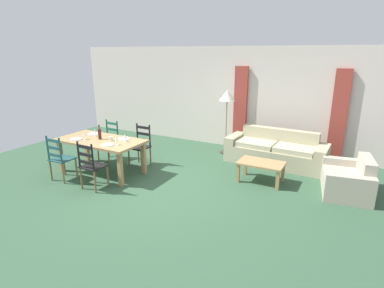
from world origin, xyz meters
name	(u,v)px	position (x,y,z in m)	size (l,w,h in m)	color
ground_plane	(157,186)	(0.00, 0.00, -0.01)	(9.60, 9.60, 0.02)	#305138
wall_far	(223,97)	(0.00, 3.30, 1.35)	(9.60, 0.16, 2.70)	beige
curtain_panel_left	(240,108)	(0.55, 3.16, 1.10)	(0.35, 0.08, 2.20)	#9E3A30
curtain_panel_right	(339,117)	(2.95, 3.16, 1.10)	(0.35, 0.08, 2.20)	#9E3A30
dining_table	(101,143)	(-1.46, 0.03, 0.66)	(1.90, 0.96, 0.75)	#A38253
dining_chair_near_left	(60,158)	(-1.88, -0.70, 0.48)	(0.43, 0.41, 0.96)	#225051
dining_chair_near_right	(91,166)	(-1.01, -0.70, 0.48)	(0.42, 0.40, 0.96)	black
dining_chair_far_left	(109,140)	(-1.92, 0.77, 0.48)	(0.44, 0.43, 0.96)	#215D4A
dining_chair_far_right	(141,145)	(-0.98, 0.80, 0.48)	(0.42, 0.40, 0.96)	black
dinner_plate_near_left	(76,139)	(-1.91, -0.22, 0.76)	(0.24, 0.24, 0.02)	white
fork_near_left	(71,138)	(-2.06, -0.22, 0.75)	(0.02, 0.17, 0.01)	silver
dinner_plate_near_right	(108,145)	(-1.01, -0.22, 0.76)	(0.24, 0.24, 0.02)	white
fork_near_right	(102,144)	(-1.16, -0.22, 0.75)	(0.02, 0.17, 0.01)	silver
dinner_plate_far_left	(94,134)	(-1.91, 0.28, 0.76)	(0.24, 0.24, 0.02)	white
fork_far_left	(89,133)	(-2.06, 0.28, 0.75)	(0.02, 0.17, 0.01)	silver
dinner_plate_far_right	(124,139)	(-1.01, 0.28, 0.76)	(0.24, 0.24, 0.02)	white
fork_far_right	(119,138)	(-1.16, 0.28, 0.75)	(0.02, 0.17, 0.01)	silver
wine_bottle	(100,134)	(-1.48, 0.05, 0.87)	(0.07, 0.07, 0.32)	#471919
wine_glass_near_left	(85,134)	(-1.76, -0.11, 0.86)	(0.06, 0.06, 0.16)	white
wine_glass_near_right	(116,140)	(-0.87, -0.11, 0.86)	(0.06, 0.06, 0.16)	white
wine_glass_far_left	(95,131)	(-1.76, 0.18, 0.86)	(0.06, 0.06, 0.16)	white
wine_glass_far_right	(125,136)	(-0.89, 0.16, 0.86)	(0.06, 0.06, 0.16)	white
coffee_cup_primary	(111,139)	(-1.19, 0.07, 0.80)	(0.07, 0.07, 0.09)	silver
couch	(276,152)	(1.75, 2.39, 0.29)	(2.31, 0.89, 0.80)	tan
coffee_table	(261,165)	(1.75, 1.18, 0.36)	(0.90, 0.56, 0.42)	#A38253
armchair_upholstered	(350,181)	(3.37, 1.44, 0.25)	(0.97, 1.27, 0.72)	#B1A693
standing_lamp	(227,99)	(0.40, 2.58, 1.41)	(0.40, 0.40, 1.64)	#332D28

